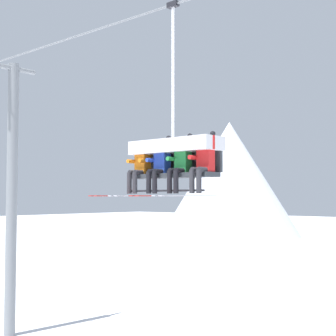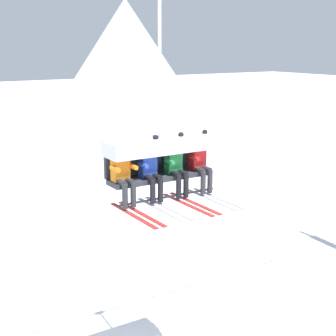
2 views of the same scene
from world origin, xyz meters
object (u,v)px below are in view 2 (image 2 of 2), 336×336
at_px(chairlift_chair, 158,150).
at_px(skier_red, 201,162).
at_px(skier_orange, 124,174).
at_px(skier_blue, 151,169).
at_px(skier_green, 177,165).

xyz_separation_m(chairlift_chair, skier_red, (0.91, -0.21, -0.32)).
height_order(skier_orange, skier_blue, skier_blue).
relative_size(skier_orange, skier_red, 1.00).
height_order(skier_orange, skier_green, skier_green).
relative_size(skier_orange, skier_blue, 1.00).
distance_m(chairlift_chair, skier_blue, 0.48).
relative_size(chairlift_chair, skier_orange, 2.48).
bearing_deg(skier_red, skier_orange, -179.78).
relative_size(chairlift_chair, skier_blue, 2.48).
bearing_deg(skier_orange, skier_blue, 0.65).
height_order(skier_blue, skier_green, same).
distance_m(skier_orange, skier_green, 1.21).
bearing_deg(chairlift_chair, skier_orange, -166.32).
bearing_deg(skier_red, skier_blue, 180.00).
bearing_deg(chairlift_chair, skier_red, -13.22).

